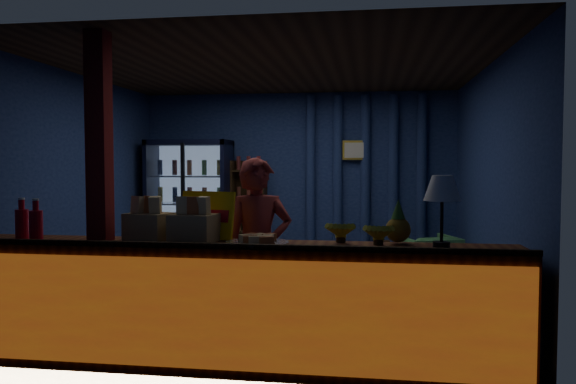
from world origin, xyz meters
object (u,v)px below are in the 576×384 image
object	(u,v)px
pastry_tray	(257,242)
table_lamp	(442,191)
green_chair	(428,259)
shopkeeper	(258,251)

from	to	relation	value
pastry_tray	table_lamp	xyz separation A→B (m)	(1.36, 0.09, 0.39)
green_chair	pastry_tray	distance (m)	3.72
shopkeeper	green_chair	distance (m)	3.24
shopkeeper	table_lamp	xyz separation A→B (m)	(1.47, -0.50, 0.56)
green_chair	table_lamp	distance (m)	3.39
shopkeeper	table_lamp	world-z (taller)	shopkeeper
table_lamp	shopkeeper	bearing A→B (deg)	161.18
table_lamp	green_chair	bearing A→B (deg)	85.92
shopkeeper	table_lamp	bearing A→B (deg)	-37.72
pastry_tray	green_chair	bearing A→B (deg)	64.33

